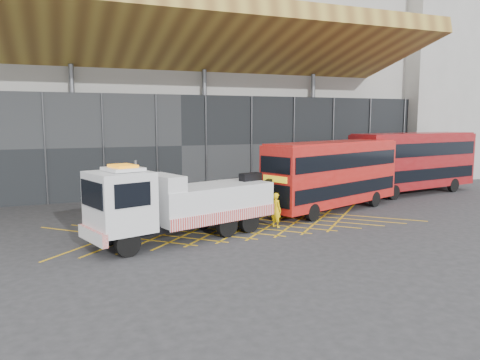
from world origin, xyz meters
name	(u,v)px	position (x,y,z in m)	size (l,w,h in m)	color
ground_plane	(201,228)	(0.00, 0.00, 0.00)	(120.00, 120.00, 0.00)	#2B2B2E
road_markings	(240,224)	(2.40, 0.00, 0.01)	(21.56, 7.16, 0.01)	gold
construction_building	(160,87)	(1.92, 18.40, 8.98)	(55.00, 23.97, 18.00)	gray
east_building	(433,84)	(32.00, 16.00, 10.00)	(15.00, 12.00, 20.00)	gray
recovery_truck	(179,203)	(-1.75, -2.00, 1.89)	(11.62, 5.54, 4.08)	black
bus_towed	(333,173)	(9.71, 1.53, 2.57)	(11.52, 6.45, 4.62)	#AD140F
bus_second	(414,160)	(19.94, 5.24, 2.76)	(12.49, 4.77, 4.97)	maroon
worker	(276,210)	(4.02, -1.40, 0.99)	(0.72, 0.47, 1.98)	yellow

